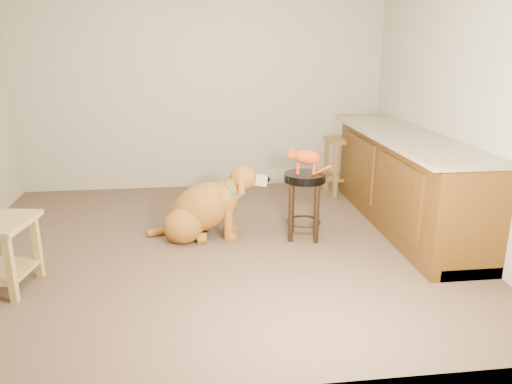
{
  "coord_description": "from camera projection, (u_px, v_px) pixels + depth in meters",
  "views": [
    {
      "loc": [
        -0.14,
        -4.26,
        1.81
      ],
      "look_at": [
        0.42,
        0.18,
        0.45
      ],
      "focal_mm": 35.0,
      "sensor_mm": 36.0,
      "label": 1
    }
  ],
  "objects": [
    {
      "name": "golden_retriever",
      "position": [
        204.0,
        209.0,
        4.73
      ],
      "size": [
        1.18,
        0.61,
        0.75
      ],
      "rotation": [
        0.0,
        0.0,
        -0.09
      ],
      "color": "brown",
      "rests_on": "ground"
    },
    {
      "name": "padded_stool",
      "position": [
        304.0,
        192.0,
        4.66
      ],
      "size": [
        0.39,
        0.39,
        0.63
      ],
      "rotation": [
        0.0,
        0.0,
        -0.24
      ],
      "color": "black",
      "rests_on": "ground"
    },
    {
      "name": "tabby_kitten",
      "position": [
        304.0,
        158.0,
        4.57
      ],
      "size": [
        0.45,
        0.19,
        0.28
      ],
      "rotation": [
        0.0,
        0.0,
        -0.24
      ],
      "color": "#AA3911",
      "rests_on": "padded_stool"
    },
    {
      "name": "room_shell",
      "position": [
        208.0,
        58.0,
        4.09
      ],
      "size": [
        4.54,
        4.04,
        2.62
      ],
      "color": "#A59F85",
      "rests_on": "ground"
    },
    {
      "name": "cabinet_run",
      "position": [
        405.0,
        184.0,
        4.97
      ],
      "size": [
        0.7,
        2.56,
        0.94
      ],
      "color": "#50300E",
      "rests_on": "ground"
    },
    {
      "name": "floor",
      "position": [
        213.0,
        246.0,
        4.58
      ],
      "size": [
        4.5,
        4.0,
        0.01
      ],
      "primitive_type": "cube",
      "color": "brown",
      "rests_on": "ground"
    },
    {
      "name": "wood_stool",
      "position": [
        342.0,
        165.0,
        6.07
      ],
      "size": [
        0.41,
        0.41,
        0.69
      ],
      "rotation": [
        0.0,
        0.0,
        0.11
      ],
      "color": "brown",
      "rests_on": "ground"
    }
  ]
}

